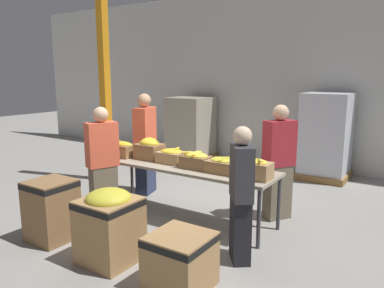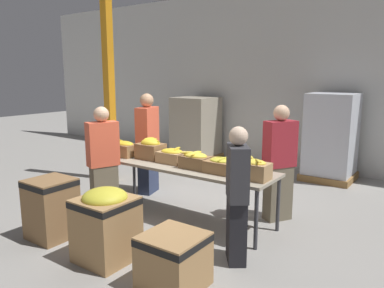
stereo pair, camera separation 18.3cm
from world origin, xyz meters
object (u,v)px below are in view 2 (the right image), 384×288
(volunteer_3, at_px, (237,196))
(pallet_stack_1, at_px, (196,129))
(banana_box_2, at_px, (172,156))
(donation_bin_2, at_px, (174,259))
(support_pillar, at_px, (109,79))
(banana_box_0, at_px, (124,148))
(banana_box_1, at_px, (151,149))
(pallet_stack_0, at_px, (331,138))
(volunteer_0, at_px, (148,144))
(banana_box_3, at_px, (195,160))
(donation_bin_1, at_px, (106,222))
(banana_box_4, at_px, (222,165))
(volunteer_1, at_px, (103,163))
(banana_box_5, at_px, (253,169))
(donation_bin_0, at_px, (51,206))
(sorting_table, at_px, (184,168))
(volunteer_2, at_px, (279,164))

(volunteer_3, height_order, pallet_stack_1, volunteer_3)
(banana_box_2, relative_size, pallet_stack_1, 0.27)
(donation_bin_2, bearing_deg, support_pillar, 145.47)
(banana_box_0, bearing_deg, support_pillar, 144.90)
(banana_box_1, xyz_separation_m, support_pillar, (-1.72, 0.77, 1.05))
(banana_box_2, height_order, pallet_stack_0, pallet_stack_0)
(volunteer_0, distance_m, support_pillar, 1.63)
(banana_box_3, distance_m, pallet_stack_0, 3.50)
(donation_bin_1, height_order, support_pillar, support_pillar)
(donation_bin_2, bearing_deg, pallet_stack_1, 122.57)
(banana_box_4, height_order, volunteer_1, volunteer_1)
(banana_box_5, distance_m, volunteer_0, 2.47)
(banana_box_1, distance_m, donation_bin_0, 1.69)
(banana_box_0, bearing_deg, donation_bin_2, -34.19)
(donation_bin_2, bearing_deg, banana_box_2, 128.73)
(volunteer_3, distance_m, pallet_stack_0, 4.03)
(banana_box_2, xyz_separation_m, banana_box_3, (0.47, -0.07, 0.01))
(sorting_table, height_order, volunteer_2, volunteer_2)
(banana_box_2, xyz_separation_m, pallet_stack_0, (1.40, 3.31, -0.05))
(banana_box_4, xyz_separation_m, donation_bin_1, (-0.62, -1.50, -0.45))
(sorting_table, height_order, pallet_stack_1, pallet_stack_1)
(sorting_table, xyz_separation_m, pallet_stack_1, (-2.04, 3.25, 0.01))
(donation_bin_2, relative_size, pallet_stack_0, 0.34)
(volunteer_1, bearing_deg, pallet_stack_1, 36.61)
(banana_box_1, height_order, banana_box_4, banana_box_1)
(banana_box_4, distance_m, volunteer_3, 0.91)
(donation_bin_0, bearing_deg, volunteer_0, 96.54)
(sorting_table, distance_m, donation_bin_1, 1.57)
(pallet_stack_0, bearing_deg, banana_box_5, -90.33)
(donation_bin_1, relative_size, support_pillar, 0.21)
(volunteer_2, bearing_deg, banana_box_5, 30.63)
(banana_box_3, xyz_separation_m, pallet_stack_0, (0.92, 3.38, -0.06))
(banana_box_1, height_order, volunteer_1, volunteer_1)
(donation_bin_2, bearing_deg, volunteer_0, 136.52)
(sorting_table, height_order, banana_box_3, banana_box_3)
(volunteer_0, relative_size, donation_bin_0, 2.27)
(volunteer_0, bearing_deg, support_pillar, -115.90)
(banana_box_4, xyz_separation_m, volunteer_3, (0.60, -0.67, -0.13))
(volunteer_0, height_order, volunteer_3, volunteer_0)
(sorting_table, relative_size, pallet_stack_1, 1.81)
(banana_box_4, bearing_deg, volunteer_0, 161.55)
(banana_box_4, relative_size, donation_bin_0, 0.52)
(banana_box_0, distance_m, donation_bin_2, 2.68)
(volunteer_2, bearing_deg, volunteer_0, -55.53)
(banana_box_2, xyz_separation_m, banana_box_5, (1.38, -0.10, 0.02))
(banana_box_1, distance_m, banana_box_5, 1.82)
(banana_box_2, bearing_deg, banana_box_1, 176.74)
(donation_bin_1, bearing_deg, banana_box_5, 52.82)
(banana_box_2, distance_m, pallet_stack_1, 3.72)
(banana_box_4, xyz_separation_m, volunteer_1, (-1.65, -0.60, -0.09))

